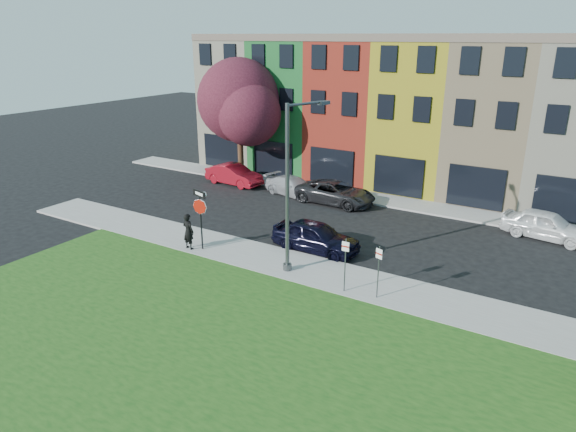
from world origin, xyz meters
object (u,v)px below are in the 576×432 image
Objects in this scene: stop_sign at (200,208)px; street_lamp at (291,189)px; man at (188,231)px; sedan_near at (316,236)px.

street_lamp is (5.05, 0.38, 1.62)m from stop_sign.
street_lamp reaches higher than stop_sign.
man is 6.45m from sedan_near.
stop_sign is 0.41× the size of street_lamp.
man is (-0.61, -0.29, -1.28)m from stop_sign.
stop_sign reaches higher than sedan_near.
street_lamp is at bearing 21.42° from stop_sign.
man is at bearing -137.30° from stop_sign.
man is at bearing -154.69° from street_lamp.
stop_sign is 5.98m from sedan_near.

